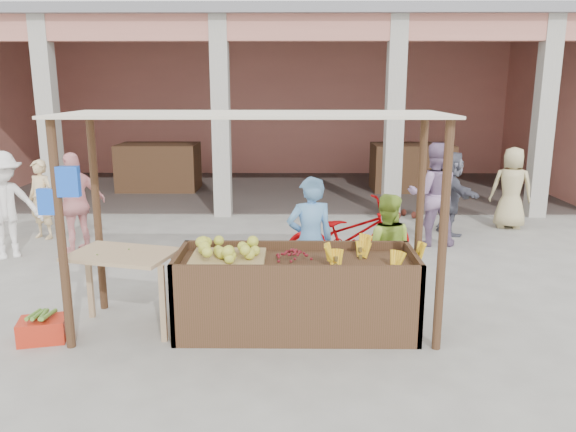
{
  "coord_description": "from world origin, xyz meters",
  "views": [
    {
      "loc": [
        0.47,
        -5.82,
        2.67
      ],
      "look_at": [
        0.4,
        1.2,
        1.02
      ],
      "focal_mm": 35.0,
      "sensor_mm": 36.0,
      "label": 1
    }
  ],
  "objects_px": {
    "red_crate": "(43,330)",
    "vendor_blue": "(310,237)",
    "fruit_stall": "(296,296)",
    "motorcycle": "(349,234)",
    "vendor_green": "(385,247)",
    "side_table": "(123,265)"
  },
  "relations": [
    {
      "from": "red_crate",
      "to": "vendor_blue",
      "type": "distance_m",
      "value": 3.17
    },
    {
      "from": "red_crate",
      "to": "fruit_stall",
      "type": "bearing_deg",
      "value": -7.14
    },
    {
      "from": "red_crate",
      "to": "motorcycle",
      "type": "bearing_deg",
      "value": 20.81
    },
    {
      "from": "vendor_blue",
      "to": "vendor_green",
      "type": "xyz_separation_m",
      "value": [
        0.93,
        -0.0,
        -0.12
      ]
    },
    {
      "from": "side_table",
      "to": "vendor_blue",
      "type": "xyz_separation_m",
      "value": [
        2.08,
        0.78,
        0.11
      ]
    },
    {
      "from": "red_crate",
      "to": "vendor_green",
      "type": "bearing_deg",
      "value": 2.58
    },
    {
      "from": "vendor_green",
      "to": "motorcycle",
      "type": "distance_m",
      "value": 1.33
    },
    {
      "from": "side_table",
      "to": "fruit_stall",
      "type": "bearing_deg",
      "value": 13.91
    },
    {
      "from": "red_crate",
      "to": "vendor_blue",
      "type": "bearing_deg",
      "value": 7.4
    },
    {
      "from": "red_crate",
      "to": "motorcycle",
      "type": "xyz_separation_m",
      "value": [
        3.48,
        2.38,
        0.42
      ]
    },
    {
      "from": "fruit_stall",
      "to": "side_table",
      "type": "bearing_deg",
      "value": 179.58
    },
    {
      "from": "red_crate",
      "to": "vendor_green",
      "type": "xyz_separation_m",
      "value": [
        3.8,
        1.1,
        0.61
      ]
    },
    {
      "from": "fruit_stall",
      "to": "side_table",
      "type": "relative_size",
      "value": 2.09
    },
    {
      "from": "vendor_blue",
      "to": "motorcycle",
      "type": "xyz_separation_m",
      "value": [
        0.61,
        1.28,
        -0.31
      ]
    },
    {
      "from": "fruit_stall",
      "to": "vendor_blue",
      "type": "bearing_deg",
      "value": 77.76
    },
    {
      "from": "side_table",
      "to": "red_crate",
      "type": "xyz_separation_m",
      "value": [
        -0.8,
        -0.32,
        -0.62
      ]
    },
    {
      "from": "vendor_green",
      "to": "side_table",
      "type": "bearing_deg",
      "value": 25.35
    },
    {
      "from": "fruit_stall",
      "to": "red_crate",
      "type": "relative_size",
      "value": 5.48
    },
    {
      "from": "vendor_blue",
      "to": "motorcycle",
      "type": "relative_size",
      "value": 0.82
    },
    {
      "from": "vendor_blue",
      "to": "vendor_green",
      "type": "relative_size",
      "value": 1.17
    },
    {
      "from": "side_table",
      "to": "motorcycle",
      "type": "xyz_separation_m",
      "value": [
        2.68,
        2.07,
        -0.2
      ]
    },
    {
      "from": "side_table",
      "to": "motorcycle",
      "type": "relative_size",
      "value": 0.59
    }
  ]
}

